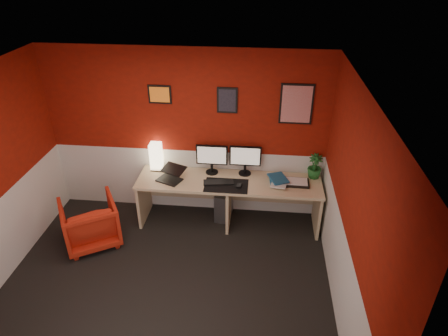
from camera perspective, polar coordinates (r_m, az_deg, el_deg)
ground at (r=5.01m, az=-8.64°, el=-17.17°), size 4.00×3.50×0.01m
ceiling at (r=3.62m, az=-11.66°, el=10.93°), size 4.00×3.50×0.01m
wall_back at (r=5.66m, az=-5.52°, el=4.81°), size 4.00×0.01×2.50m
wall_right at (r=4.16m, az=17.93°, el=-6.86°), size 0.01×3.50×2.50m
wainscot_back at (r=6.01m, az=-5.18°, el=-1.69°), size 4.00×0.01×1.00m
wainscot_right at (r=4.63m, az=16.39°, el=-14.33°), size 0.01×3.50×1.00m
desk at (r=5.72m, az=0.72°, el=-4.97°), size 2.60×0.65×0.73m
shoji_lamp at (r=5.79m, az=-9.84°, el=1.57°), size 0.16×0.16×0.40m
laptop at (r=5.53m, az=-8.02°, el=-0.84°), size 0.39×0.34×0.22m
monitor_left at (r=5.58m, az=-1.81°, el=1.90°), size 0.45×0.06×0.58m
monitor_right at (r=5.55m, az=3.12°, el=1.74°), size 0.45×0.06×0.58m
desk_mat at (r=5.41m, az=0.34°, el=-2.56°), size 0.60×0.38×0.01m
keyboard at (r=5.46m, az=-0.80°, el=-2.08°), size 0.44×0.20×0.02m
mouse at (r=5.38m, az=2.19°, el=-2.60°), size 0.07×0.11×0.03m
book_bottom at (r=5.51m, az=6.68°, el=-1.99°), size 0.24×0.30×0.03m
book_middle at (r=5.47m, az=6.99°, el=-1.98°), size 0.26×0.32×0.02m
book_top at (r=5.46m, az=6.79°, el=-1.70°), size 0.32×0.36×0.03m
zen_tray at (r=5.55m, az=10.48°, el=-2.10°), size 0.36×0.26×0.03m
potted_plant at (r=5.66m, az=13.09°, el=0.24°), size 0.23×0.23×0.36m
pc_tower at (r=5.95m, az=0.03°, el=-5.09°), size 0.26×0.47×0.45m
armchair at (r=5.70m, az=-18.90°, el=-7.48°), size 0.97×0.98×0.65m
art_left at (r=5.49m, az=-9.33°, el=10.53°), size 0.32×0.02×0.26m
art_center at (r=5.35m, az=0.47°, el=9.83°), size 0.28×0.02×0.36m
art_right at (r=5.36m, az=10.49°, el=9.12°), size 0.44×0.02×0.56m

